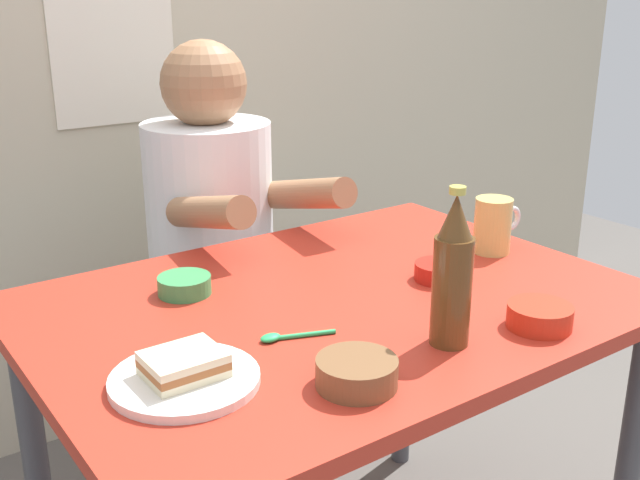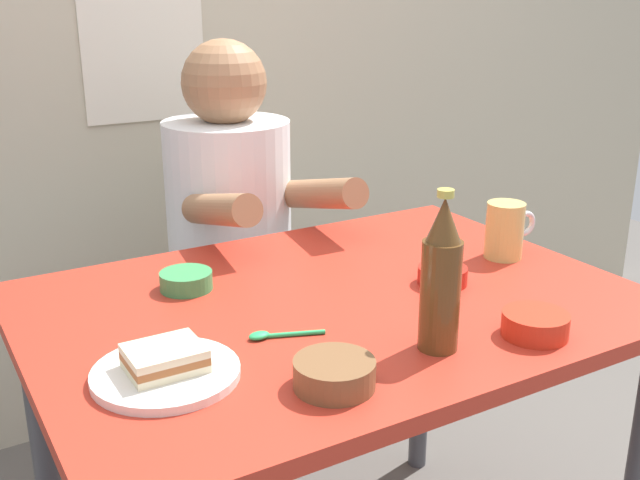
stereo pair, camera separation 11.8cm
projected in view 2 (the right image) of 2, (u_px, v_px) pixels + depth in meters
dining_table at (333, 344)px, 1.43m from camera, size 1.10×0.80×0.74m
stool at (235, 347)px, 2.07m from camera, size 0.34×0.34×0.45m
person_seated at (231, 202)px, 1.93m from camera, size 0.33×0.56×0.72m
plate_orange at (166, 373)px, 1.11m from camera, size 0.22×0.22×0.01m
sandwich at (165, 358)px, 1.10m from camera, size 0.11×0.09×0.04m
beer_mug at (505, 230)px, 1.59m from camera, size 0.13×0.08×0.12m
beer_bottle at (441, 279)px, 1.17m from camera, size 0.06×0.06×0.26m
sauce_bowl_chili at (535, 323)px, 1.24m from camera, size 0.11×0.11×0.04m
dip_bowl_green at (186, 280)px, 1.43m from camera, size 0.10×0.10×0.03m
condiment_bowl_brown at (334, 372)px, 1.08m from camera, size 0.12×0.12×0.04m
sambal_bowl_red at (442, 275)px, 1.46m from camera, size 0.10×0.10×0.03m
spoon at (273, 335)px, 1.24m from camera, size 0.12×0.05×0.01m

